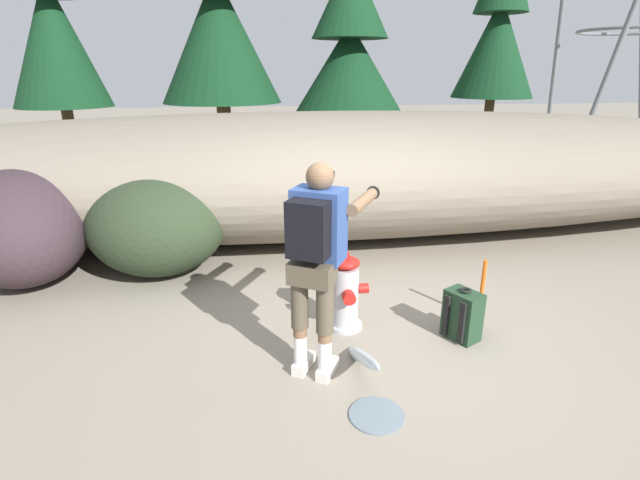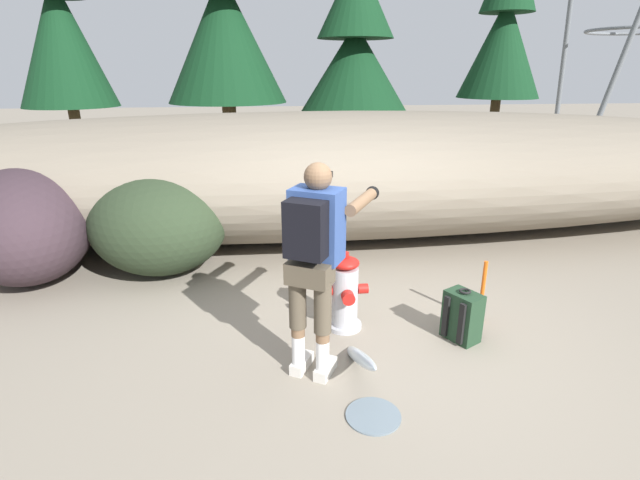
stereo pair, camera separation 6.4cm
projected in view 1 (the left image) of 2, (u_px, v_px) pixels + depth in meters
The scene contains 13 objects.
ground_plane at pixel (378, 341), 4.15m from camera, with size 56.00×56.00×0.04m, color gray.
dirt_embankment at pixel (328, 173), 6.68m from camera, with size 16.87×3.20×1.69m, color #756B5B.
fire_hydrant at pixel (346, 294), 4.22m from camera, with size 0.41×0.36×0.74m.
hydrant_water_jet at pixel (363, 363), 3.60m from camera, with size 0.38×1.24×0.59m.
utility_worker at pixel (318, 246), 3.40m from camera, with size 0.81×1.03×1.63m.
spare_backpack at pixel (463, 315), 4.10m from camera, with size 0.36×0.36×0.47m.
boulder_large at pixel (21, 227), 5.09m from camera, with size 1.76×1.35×1.25m, color #35272E.
boulder_mid at pixel (156, 224), 5.35m from camera, with size 1.59×1.43×1.16m, color #263420.
pine_tree_far_left at pixel (50, 16), 9.92m from camera, with size 2.04×2.04×5.89m.
pine_tree_left at pixel (217, 13), 11.45m from camera, with size 2.99×2.99×6.46m.
pine_tree_center at pixel (350, 53), 11.95m from camera, with size 2.97×2.97×4.88m.
pine_tree_right at pixel (499, 28), 10.58m from camera, with size 1.84×1.84×5.21m.
survey_stake at pixel (482, 290), 4.37m from camera, with size 0.04×0.04×0.60m, color #E55914.
Camera 1 is at (-0.98, -3.50, 2.23)m, focal length 26.51 mm.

